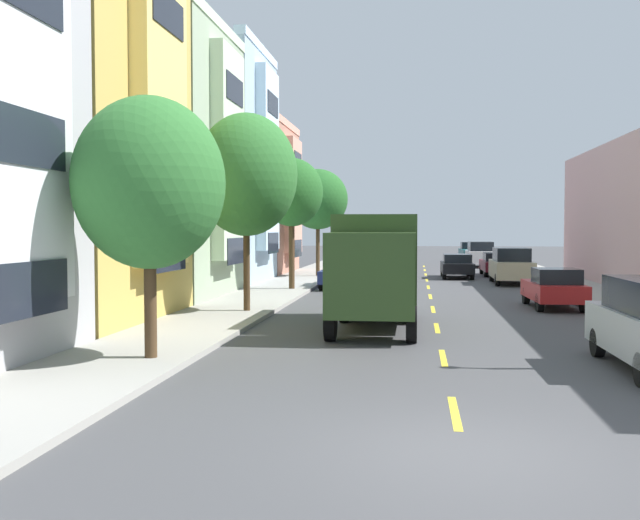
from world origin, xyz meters
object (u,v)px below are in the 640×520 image
object	(u,v)px
street_tree_third	(292,193)
parked_sedan_navy	(341,273)
parked_sedan_burgundy	(497,264)
street_tree_second	(246,175)
parked_pickup_teal	(472,253)
street_tree_nearest	(149,183)
street_tree_farthest	(318,199)
delivery_box_truck	(377,264)
parked_suv_champagne	(511,265)
parked_hatchback_red	(554,288)
parked_suv_white	(480,254)
parked_pickup_forest	(369,254)
moving_black_sedan	(457,265)
parked_hatchback_charcoal	(357,262)

from	to	relation	value
street_tree_third	parked_sedan_navy	bearing A→B (deg)	47.48
parked_sedan_navy	parked_sedan_burgundy	world-z (taller)	same
street_tree_second	parked_pickup_teal	xyz separation A→B (m)	(10.66, 39.99, -3.96)
street_tree_nearest	street_tree_farthest	distance (m)	27.45
delivery_box_truck	parked_suv_champagne	size ratio (longest dim) A/B	1.46
street_tree_second	delivery_box_truck	distance (m)	6.04
parked_sedan_burgundy	parked_suv_champagne	bearing A→B (deg)	-89.87
parked_suv_champagne	parked_pickup_teal	distance (m)	24.81
street_tree_farthest	parked_suv_champagne	size ratio (longest dim) A/B	1.31
street_tree_farthest	parked_pickup_teal	bearing A→B (deg)	63.83
parked_hatchback_red	parked_suv_white	distance (m)	28.74
parked_sedan_burgundy	street_tree_second	bearing A→B (deg)	-116.22
street_tree_nearest	parked_pickup_forest	bearing A→B (deg)	87.42
street_tree_nearest	parked_pickup_teal	world-z (taller)	street_tree_nearest
street_tree_nearest	parked_pickup_teal	xyz separation A→B (m)	(10.66, 49.13, -3.13)
delivery_box_truck	street_tree_nearest	bearing A→B (deg)	-125.22
moving_black_sedan	street_tree_third	bearing A→B (deg)	-128.42
parked_pickup_forest	parked_hatchback_charcoal	size ratio (longest dim) A/B	1.32
parked_suv_white	parked_hatchback_charcoal	world-z (taller)	parked_suv_white
street_tree_second	delivery_box_truck	world-z (taller)	street_tree_second
parked_sedan_navy	parked_hatchback_charcoal	xyz separation A→B (m)	(-0.15, 11.22, 0.01)
street_tree_third	parked_suv_champagne	xyz separation A→B (m)	(10.80, 6.03, -3.64)
street_tree_nearest	parked_sedan_burgundy	size ratio (longest dim) A/B	1.27
parked_pickup_forest	parked_hatchback_red	distance (m)	32.92
parked_hatchback_red	street_tree_nearest	bearing A→B (deg)	-130.91
street_tree_second	parked_pickup_teal	size ratio (longest dim) A/B	1.26
parked_sedan_navy	parked_pickup_forest	bearing A→B (deg)	90.27
parked_pickup_forest	parked_suv_white	distance (m)	9.15
street_tree_farthest	parked_pickup_forest	xyz separation A→B (m)	(2.00, 16.80, -3.84)
parked_pickup_forest	parked_sedan_burgundy	distance (m)	15.85
parked_pickup_forest	moving_black_sedan	distance (m)	16.80
street_tree_nearest	parked_sedan_navy	size ratio (longest dim) A/B	1.27
street_tree_second	parked_sedan_navy	world-z (taller)	street_tree_second
street_tree_third	parked_suv_champagne	bearing A→B (deg)	29.18
moving_black_sedan	parked_sedan_burgundy	bearing A→B (deg)	43.13
street_tree_farthest	moving_black_sedan	distance (m)	9.17
street_tree_third	parked_suv_white	bearing A→B (deg)	65.13
street_tree_second	delivery_box_truck	size ratio (longest dim) A/B	0.96
parked_pickup_forest	parked_sedan_burgundy	xyz separation A→B (m)	(8.79, -13.18, -0.08)
parked_suv_white	parked_pickup_teal	distance (m)	7.86
street_tree_third	delivery_box_truck	world-z (taller)	street_tree_third
street_tree_nearest	parked_hatchback_red	size ratio (longest dim) A/B	1.41
parked_suv_champagne	parked_pickup_teal	world-z (taller)	parked_suv_champagne
parked_hatchback_charcoal	delivery_box_truck	bearing A→B (deg)	-84.03
parked_pickup_forest	parked_hatchback_red	world-z (taller)	parked_pickup_forest
street_tree_farthest	parked_pickup_forest	distance (m)	17.35
parked_pickup_forest	parked_pickup_teal	distance (m)	9.95
parked_pickup_forest	parked_hatchback_charcoal	distance (m)	12.42
parked_suv_champagne	parked_hatchback_red	size ratio (longest dim) A/B	1.19
delivery_box_truck	parked_sedan_burgundy	world-z (taller)	delivery_box_truck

